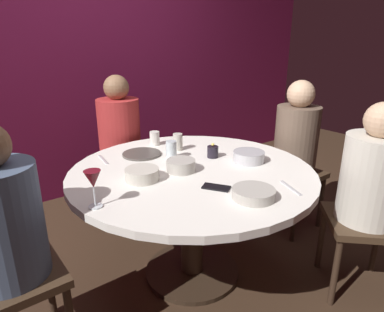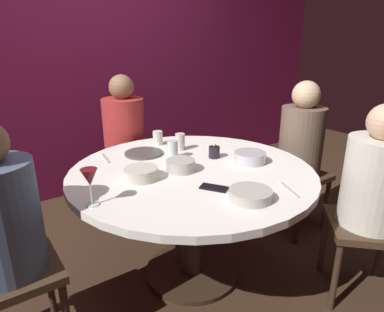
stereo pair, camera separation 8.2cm
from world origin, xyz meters
The scene contains 20 objects.
ground_plane centered at (0.00, 0.00, 0.00)m, with size 8.00×8.00×0.00m, color #382619.
back_wall centered at (0.00, 1.70, 1.30)m, with size 6.00×0.10×2.60m, color maroon.
dining_table centered at (0.00, 0.00, 0.59)m, with size 1.42×1.42×0.73m.
seated_diner_left centered at (-0.99, 0.00, 0.71)m, with size 0.40×0.40×1.15m.
seated_diner_back centered at (0.00, 0.94, 0.73)m, with size 0.40×0.40×1.19m.
seated_diner_right centered at (0.99, 0.00, 0.72)m, with size 0.40×0.40×1.17m.
seated_diner_front_right centered at (0.70, -0.70, 0.71)m, with size 0.57×0.57×1.14m.
candle_holder centered at (0.23, 0.08, 0.76)m, with size 0.07×0.07×0.09m.
wine_glass centered at (-0.63, -0.11, 0.86)m, with size 0.08×0.08×0.18m.
dinner_plate centered at (-0.11, 0.40, 0.73)m, with size 0.25×0.25×0.01m, color #4C4742.
cell_phone centered at (-0.06, -0.29, 0.73)m, with size 0.07×0.14×0.01m, color black.
bowl_serving_large centered at (0.36, -0.11, 0.76)m, with size 0.19×0.19×0.06m, color #B7B7BC.
bowl_salad_center centered at (-0.07, 0.01, 0.76)m, with size 0.17×0.17×0.07m, color #B2ADA3.
bowl_small_white centered at (0.00, -0.48, 0.75)m, with size 0.21×0.21×0.05m, color #B2ADA3.
bowl_sauce_side centered at (-0.31, 0.04, 0.76)m, with size 0.18×0.18×0.06m, color beige.
cup_near_candle centered at (0.01, 0.22, 0.78)m, with size 0.07×0.07×0.12m, color silver.
cup_by_left_diner centered at (0.08, 0.53, 0.78)m, with size 0.07×0.07×0.10m, color silver.
cup_by_right_diner centered at (0.14, 0.34, 0.78)m, with size 0.06×0.06×0.11m, color beige.
fork_near_plate centered at (-0.35, 0.46, 0.73)m, with size 0.02×0.18×0.01m, color #B7B7BC.
knife_near_plate centered at (0.23, -0.52, 0.73)m, with size 0.02×0.18×0.01m, color #B7B7BC.
Camera 1 is at (-1.12, -1.45, 1.45)m, focal length 31.49 mm.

